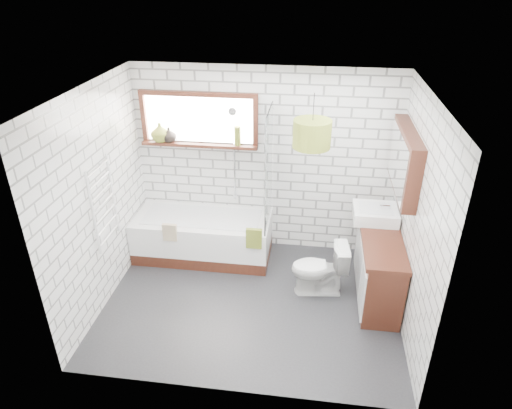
# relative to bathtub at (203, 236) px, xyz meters

# --- Properties ---
(floor) EXTENTS (3.40, 2.60, 0.01)m
(floor) POSITION_rel_bathtub_xyz_m (0.79, -0.90, -0.30)
(floor) COLOR black
(floor) RESTS_ON ground
(ceiling) EXTENTS (3.40, 2.60, 0.01)m
(ceiling) POSITION_rel_bathtub_xyz_m (0.79, -0.90, 2.21)
(ceiling) COLOR white
(ceiling) RESTS_ON ground
(wall_back) EXTENTS (3.40, 0.01, 2.50)m
(wall_back) POSITION_rel_bathtub_xyz_m (0.79, 0.40, 0.96)
(wall_back) COLOR white
(wall_back) RESTS_ON ground
(wall_front) EXTENTS (3.40, 0.01, 2.50)m
(wall_front) POSITION_rel_bathtub_xyz_m (0.79, -2.21, 0.96)
(wall_front) COLOR white
(wall_front) RESTS_ON ground
(wall_left) EXTENTS (0.01, 2.60, 2.50)m
(wall_left) POSITION_rel_bathtub_xyz_m (-0.92, -0.90, 0.96)
(wall_left) COLOR white
(wall_left) RESTS_ON ground
(wall_right) EXTENTS (0.01, 2.60, 2.50)m
(wall_right) POSITION_rel_bathtub_xyz_m (2.49, -0.90, 0.96)
(wall_right) COLOR white
(wall_right) RESTS_ON ground
(window) EXTENTS (1.52, 0.16, 0.68)m
(window) POSITION_rel_bathtub_xyz_m (-0.06, 0.36, 1.51)
(window) COLOR #33150E
(window) RESTS_ON wall_back
(towel_radiator) EXTENTS (0.06, 0.52, 1.00)m
(towel_radiator) POSITION_rel_bathtub_xyz_m (-0.87, -0.90, 0.91)
(towel_radiator) COLOR white
(towel_radiator) RESTS_ON wall_left
(mirror_cabinet) EXTENTS (0.16, 1.20, 0.70)m
(mirror_cabinet) POSITION_rel_bathtub_xyz_m (2.41, -0.30, 1.36)
(mirror_cabinet) COLOR #33150E
(mirror_cabinet) RESTS_ON wall_right
(shower_riser) EXTENTS (0.02, 0.02, 1.30)m
(shower_riser) POSITION_rel_bathtub_xyz_m (0.39, 0.36, 1.06)
(shower_riser) COLOR silver
(shower_riser) RESTS_ON wall_back
(bathtub) EXTENTS (1.81, 0.80, 0.58)m
(bathtub) POSITION_rel_bathtub_xyz_m (0.00, 0.00, 0.00)
(bathtub) COLOR white
(bathtub) RESTS_ON floor
(shower_screen) EXTENTS (0.02, 0.72, 1.50)m
(shower_screen) POSITION_rel_bathtub_xyz_m (0.88, 0.00, 1.04)
(shower_screen) COLOR white
(shower_screen) RESTS_ON bathtub
(towel_green) EXTENTS (0.20, 0.05, 0.27)m
(towel_green) POSITION_rel_bathtub_xyz_m (0.75, -0.40, 0.27)
(towel_green) COLOR olive
(towel_green) RESTS_ON bathtub
(towel_beige) EXTENTS (0.18, 0.04, 0.23)m
(towel_beige) POSITION_rel_bathtub_xyz_m (-0.32, -0.40, 0.27)
(towel_beige) COLOR tan
(towel_beige) RESTS_ON bathtub
(vanity) EXTENTS (0.45, 1.41, 0.81)m
(vanity) POSITION_rel_bathtub_xyz_m (2.26, -0.51, 0.11)
(vanity) COLOR #33150E
(vanity) RESTS_ON floor
(basin) EXTENTS (0.53, 0.46, 0.15)m
(basin) POSITION_rel_bathtub_xyz_m (2.20, -0.15, 0.59)
(basin) COLOR white
(basin) RESTS_ON vanity
(tap) EXTENTS (0.03, 0.03, 0.15)m
(tap) POSITION_rel_bathtub_xyz_m (2.36, -0.15, 0.64)
(tap) COLOR silver
(tap) RESTS_ON vanity
(toilet) EXTENTS (0.45, 0.70, 0.67)m
(toilet) POSITION_rel_bathtub_xyz_m (1.57, -0.61, 0.04)
(toilet) COLOR white
(toilet) RESTS_ON floor
(vase_olive) EXTENTS (0.32, 0.32, 0.25)m
(vase_olive) POSITION_rel_bathtub_xyz_m (-0.58, 0.33, 1.31)
(vase_olive) COLOR olive
(vase_olive) RESTS_ON window
(vase_dark) EXTENTS (0.23, 0.23, 0.19)m
(vase_dark) POSITION_rel_bathtub_xyz_m (-0.46, 0.33, 1.28)
(vase_dark) COLOR black
(vase_dark) RESTS_ON window
(bottle) EXTENTS (0.09, 0.09, 0.24)m
(bottle) POSITION_rel_bathtub_xyz_m (0.44, 0.33, 1.31)
(bottle) COLOR olive
(bottle) RESTS_ON window
(pendant) EXTENTS (0.38, 0.38, 0.28)m
(pendant) POSITION_rel_bathtub_xyz_m (1.39, -0.85, 1.81)
(pendant) COLOR olive
(pendant) RESTS_ON ceiling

